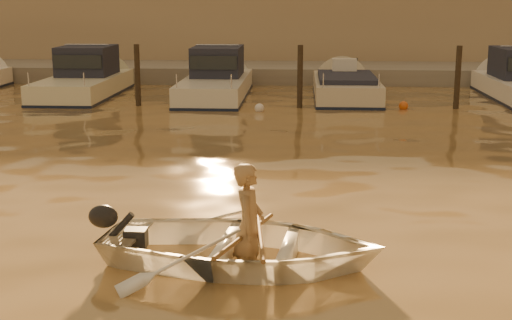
# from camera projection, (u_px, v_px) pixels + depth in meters

# --- Properties ---
(ground_plane) EXTENTS (160.00, 160.00, 0.00)m
(ground_plane) POSITION_uv_depth(u_px,v_px,m) (310.00, 260.00, 9.69)
(ground_plane) COLOR brown
(ground_plane) RESTS_ON ground
(dinghy) EXTENTS (4.05, 3.10, 0.78)m
(dinghy) POSITION_uv_depth(u_px,v_px,m) (242.00, 245.00, 9.49)
(dinghy) COLOR white
(dinghy) RESTS_ON ground_plane
(person) EXTENTS (0.47, 0.66, 1.69)m
(person) POSITION_uv_depth(u_px,v_px,m) (249.00, 226.00, 9.41)
(person) COLOR #9A764D
(person) RESTS_ON dinghy
(outboard_motor) EXTENTS (0.94, 0.50, 0.70)m
(outboard_motor) POSITION_uv_depth(u_px,v_px,m) (134.00, 238.00, 9.75)
(outboard_motor) COLOR black
(outboard_motor) RESTS_ON dinghy
(oar_port) EXTENTS (0.26, 2.10, 0.13)m
(oar_port) POSITION_uv_depth(u_px,v_px,m) (260.00, 236.00, 9.41)
(oar_port) COLOR brown
(oar_port) RESTS_ON dinghy
(oar_starboard) EXTENTS (0.66, 2.03, 0.13)m
(oar_starboard) POSITION_uv_depth(u_px,v_px,m) (245.00, 235.00, 9.45)
(oar_starboard) COLOR brown
(oar_starboard) RESTS_ON dinghy
(moored_boat_1) EXTENTS (2.27, 6.74, 1.75)m
(moored_boat_1) POSITION_uv_depth(u_px,v_px,m) (83.00, 79.00, 25.61)
(moored_boat_1) COLOR beige
(moored_boat_1) RESTS_ON ground_plane
(moored_boat_2) EXTENTS (2.15, 7.25, 1.75)m
(moored_boat_2) POSITION_uv_depth(u_px,v_px,m) (216.00, 80.00, 25.31)
(moored_boat_2) COLOR silver
(moored_boat_2) RESTS_ON ground_plane
(moored_boat_3) EXTENTS (2.18, 6.24, 0.95)m
(moored_boat_3) POSITION_uv_depth(u_px,v_px,m) (346.00, 92.00, 25.12)
(moored_boat_3) COLOR beige
(moored_boat_3) RESTS_ON ground_plane
(piling_1) EXTENTS (0.18, 0.18, 2.20)m
(piling_1) POSITION_uv_depth(u_px,v_px,m) (138.00, 78.00, 23.25)
(piling_1) COLOR #2D2319
(piling_1) RESTS_ON ground_plane
(piling_2) EXTENTS (0.18, 0.18, 2.20)m
(piling_2) POSITION_uv_depth(u_px,v_px,m) (300.00, 79.00, 22.93)
(piling_2) COLOR #2D2319
(piling_2) RESTS_ON ground_plane
(piling_3) EXTENTS (0.18, 0.18, 2.20)m
(piling_3) POSITION_uv_depth(u_px,v_px,m) (457.00, 81.00, 22.62)
(piling_3) COLOR #2D2319
(piling_3) RESTS_ON ground_plane
(fender_b) EXTENTS (0.30, 0.30, 0.30)m
(fender_b) POSITION_uv_depth(u_px,v_px,m) (73.00, 101.00, 23.69)
(fender_b) COLOR orange
(fender_b) RESTS_ON ground_plane
(fender_c) EXTENTS (0.30, 0.30, 0.30)m
(fender_c) POSITION_uv_depth(u_px,v_px,m) (259.00, 108.00, 22.24)
(fender_c) COLOR silver
(fender_c) RESTS_ON ground_plane
(fender_d) EXTENTS (0.30, 0.30, 0.30)m
(fender_d) POSITION_uv_depth(u_px,v_px,m) (403.00, 106.00, 22.73)
(fender_d) COLOR #CC5518
(fender_d) RESTS_ON ground_plane
(quay) EXTENTS (52.00, 4.00, 1.00)m
(quay) POSITION_uv_depth(u_px,v_px,m) (305.00, 77.00, 30.57)
(quay) COLOR gray
(quay) RESTS_ON ground_plane
(waterfront_building) EXTENTS (46.00, 7.00, 4.80)m
(waterfront_building) POSITION_uv_depth(u_px,v_px,m) (305.00, 19.00, 35.42)
(waterfront_building) COLOR #9E8466
(waterfront_building) RESTS_ON quay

